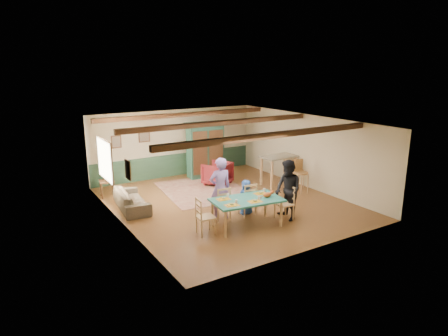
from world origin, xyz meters
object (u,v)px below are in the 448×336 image
bar_stool_right (299,174)px  sofa (132,200)px  person_man (220,189)px  armchair (217,173)px  armoire (205,150)px  end_table (107,189)px  dining_table (247,213)px  dining_chair_far_right (247,199)px  bar_stool_left (302,177)px  person_woman (288,190)px  dining_chair_end_left (206,216)px  counter_table (278,170)px  dining_chair_end_right (284,203)px  person_child (246,197)px  dining_chair_far_left (221,203)px  table_lamp (106,173)px  cat (267,194)px

bar_stool_right → sofa: bearing=162.4°
person_man → armchair: (1.70, 3.03, -0.50)m
armoire → end_table: (-4.14, -0.50, -0.82)m
sofa → dining_table: bearing=-137.6°
dining_chair_far_right → bar_stool_left: size_ratio=0.86×
person_man → person_woman: person_man is taller
person_woman → sofa: 4.91m
dining_chair_end_left → counter_table: (4.59, 2.59, 0.05)m
sofa → counter_table: bearing=-87.6°
dining_chair_end_right → armchair: (0.14, 4.09, -0.08)m
bar_stool_right → bar_stool_left: bearing=-130.1°
armoire → dining_chair_end_right: bearing=-88.9°
person_man → counter_table: 4.13m
dining_chair_end_right → end_table: (-3.85, 4.80, -0.22)m
armoire → bar_stool_right: armoire is taller
dining_chair_far_right → dining_chair_end_left: bearing=24.9°
dining_chair_far_right → person_woman: person_woman is taller
person_child → dining_chair_far_right: bearing=90.0°
dining_chair_far_left → bar_stool_left: size_ratio=0.86×
bar_stool_left → dining_chair_far_left: bearing=-173.1°
dining_table → bar_stool_left: bar_stool_left is taller
person_woman → bar_stool_left: 2.66m
person_woman → dining_chair_end_left: bearing=-90.0°
dining_chair_end_left → end_table: size_ratio=1.73×
person_woman → table_lamp: person_woman is taller
person_man → sofa: (-1.95, 2.20, -0.64)m
dining_chair_end_right → counter_table: size_ratio=0.76×
dining_chair_far_left → bar_stool_left: (3.74, 0.67, 0.08)m
dining_chair_far_left → bar_stool_right: bearing=-156.6°
sofa → table_lamp: 1.68m
dining_chair_far_right → table_lamp: size_ratio=1.89×
dining_chair_far_left → armoire: (1.87, 4.33, 0.60)m
sofa → person_child: bearing=-123.1°
person_woman → bar_stool_right: person_woman is taller
person_man → counter_table: (3.69, 1.83, -0.37)m
dining_table → dining_chair_far_right: size_ratio=1.89×
sofa → dining_chair_end_left: bearing=-154.4°
dining_chair_far_left → bar_stool_right: (4.09, 1.22, 0.01)m
armchair → bar_stool_left: bearing=98.8°
sofa → bar_stool_left: bearing=-99.7°
dining_chair_end_left → end_table: dining_chair_end_left is taller
cat → end_table: bearing=130.1°
dining_chair_end_left → table_lamp: table_lamp is taller
armoire → table_lamp: 4.18m
person_woman → cat: size_ratio=4.58×
sofa → armchair: bearing=-71.0°
dining_table → sofa: (-2.28, 3.11, -0.11)m
dining_table → dining_chair_far_right: 0.90m
dining_chair_far_right → cat: dining_chair_far_right is taller
person_man → armchair: bearing=-112.6°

